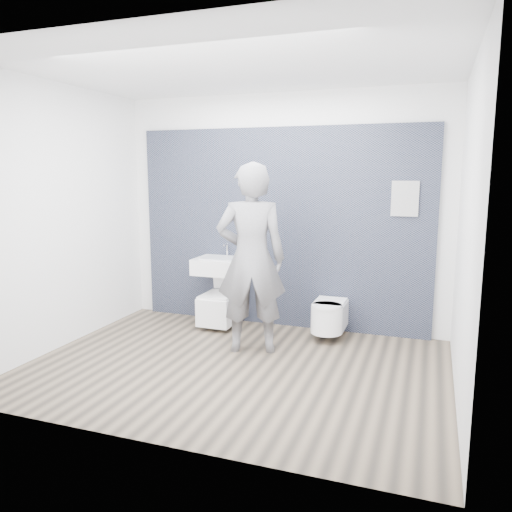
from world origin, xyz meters
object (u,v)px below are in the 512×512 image
(washbasin, at_px, (222,266))
(visitor, at_px, (251,259))
(toilet_square, at_px, (221,306))
(toilet_rounded, at_px, (329,316))

(washbasin, xyz_separation_m, visitor, (0.65, -0.72, 0.24))
(washbasin, relative_size, visitor, 0.32)
(toilet_square, height_order, toilet_rounded, toilet_square)
(washbasin, height_order, toilet_square, washbasin)
(washbasin, bearing_deg, visitor, -47.95)
(toilet_rounded, height_order, visitor, visitor)
(toilet_square, bearing_deg, washbasin, 90.00)
(toilet_rounded, relative_size, visitor, 0.30)
(washbasin, distance_m, toilet_rounded, 1.43)
(toilet_square, xyz_separation_m, toilet_rounded, (1.34, -0.02, 0.01))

